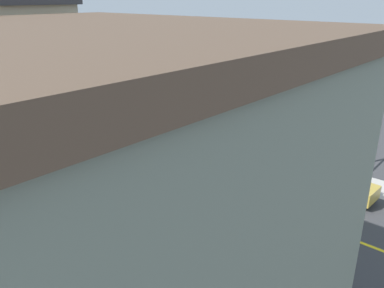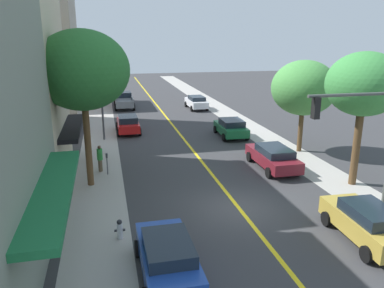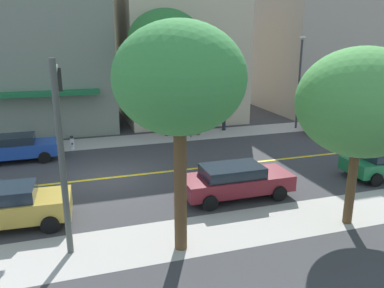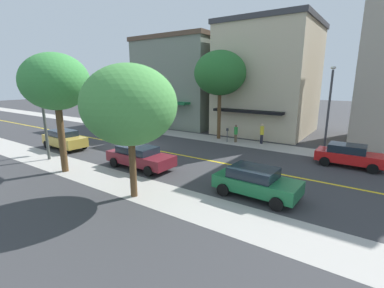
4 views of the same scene
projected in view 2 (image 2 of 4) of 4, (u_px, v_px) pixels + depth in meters
The scene contains 22 objects.
ground_plane at pixel (239, 208), 18.41m from camera, with size 140.00×140.00×0.00m, color #38383A.
sidewalk_left at pixel (98, 222), 16.98m from camera, with size 2.72×126.00×0.01m, color #ADA8A0.
sidewalk_right at pixel (359, 196), 19.83m from camera, with size 2.72×126.00×0.01m, color #ADA8A0.
road_centerline_stripe at pixel (239, 208), 18.41m from camera, with size 0.20×126.00×0.00m, color yellow.
corner_shop_building at pixel (13, 45), 32.33m from camera, with size 10.45×8.89×14.58m.
pale_office_building at pixel (40, 75), 44.51m from camera, with size 12.04×7.81×7.22m.
street_tree_left_near at pixel (304, 88), 26.30m from camera, with size 4.48×4.48×6.48m.
street_tree_right_corner at pixel (82, 71), 19.59m from camera, with size 4.91×4.91×8.43m.
street_tree_left_far at pixel (364, 85), 19.91m from camera, with size 3.98×3.98×7.30m.
fire_hydrant at pixel (120, 229), 15.54m from camera, with size 0.44×0.24×0.85m.
parking_meter at pixel (107, 161), 22.63m from camera, with size 0.12×0.18×1.32m.
traffic_light_mast at pixel (368, 130), 16.57m from camera, with size 4.48×0.32×6.21m.
street_lamp at pixel (101, 88), 29.51m from camera, with size 0.70×0.36×6.69m.
red_sedan_left_curb at pixel (128, 124), 32.61m from camera, with size 1.99×4.15×1.49m.
white_sedan_right_curb at pixel (196, 102), 43.30m from camera, with size 2.02×4.41×1.47m.
green_sedan_right_curb at pixel (231, 127), 31.29m from camera, with size 2.22×4.20×1.47m.
maroon_sedan_right_curb at pixel (273, 157), 23.73m from camera, with size 2.06×4.75×1.45m.
blue_sedan_left_curb at pixel (167, 256), 12.98m from camera, with size 2.01×4.32×1.46m.
gold_sedan_right_curb at pixel (367, 222), 15.25m from camera, with size 2.14×4.41×1.56m.
grey_pickup_truck at pixel (124, 100), 44.05m from camera, with size 2.28×5.42×1.70m.
pedestrian_green_shirt at pixel (100, 158), 23.18m from camera, with size 0.34×0.34×1.65m.
pedestrian_yellow_shirt at pixel (88, 147), 25.07m from camera, with size 0.34×0.34×1.86m.
Camera 2 is at (-5.98, -15.92, 8.03)m, focal length 35.52 mm.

